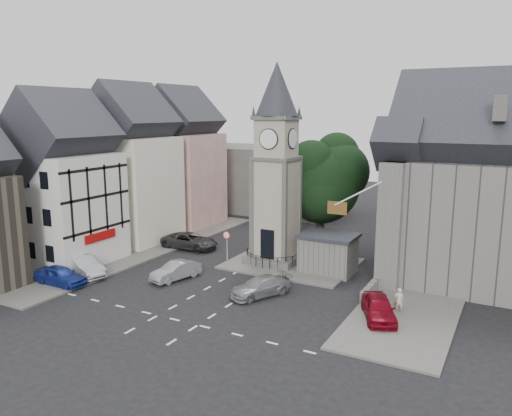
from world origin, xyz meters
The scene contains 23 objects.
ground centered at (0.00, 0.00, 0.00)m, with size 120.00×120.00×0.00m, color black.
pavement_west centered at (-12.50, 6.00, 0.07)m, with size 6.00×30.00×0.14m, color #595651.
pavement_east centered at (12.00, 8.00, 0.07)m, with size 6.00×26.00×0.14m, color #595651.
central_island centered at (1.50, 8.00, 0.08)m, with size 10.00×8.00×0.16m, color #595651.
road_markings centered at (0.00, -5.50, 0.01)m, with size 20.00×8.00×0.01m, color silver.
clock_tower centered at (0.00, 7.99, 8.12)m, with size 4.86×4.86×16.25m.
stone_shelter centered at (4.80, 7.50, 1.55)m, with size 4.30×3.30×3.08m.
town_tree centered at (2.00, 13.00, 6.97)m, with size 7.20×7.20×10.80m.
warning_sign_post centered at (-3.20, 5.43, 2.03)m, with size 0.70×0.19×2.85m.
terrace_pink centered at (-15.50, 16.00, 6.58)m, with size 8.10×7.60×12.80m.
terrace_cream centered at (-15.50, 8.00, 6.58)m, with size 8.10×7.60×12.80m.
terrace_tudor centered at (-15.50, 0.00, 6.19)m, with size 8.10×7.60×12.00m.
backdrop_west centered at (-12.00, 28.00, 4.00)m, with size 20.00×10.00×8.00m, color #4C4944.
east_building centered at (15.59, 11.00, 6.26)m, with size 14.40×11.40×12.60m.
east_boundary_wall centered at (9.20, 10.00, 0.45)m, with size 0.40×16.00×0.90m, color #64635C.
flagpole centered at (8.00, 4.00, 7.00)m, with size 3.68×0.10×2.74m.
car_west_blue centered at (-11.26, -4.50, 0.72)m, with size 1.69×4.20×1.43m, color navy.
car_west_silver centered at (-11.43, -2.21, 0.77)m, with size 1.62×4.65×1.53m, color #A6A8AE.
car_west_grey centered at (-8.77, 8.00, 0.73)m, with size 2.41×5.23×1.45m, color #2D2D30.
car_island_silver centered at (-4.65, 0.50, 0.66)m, with size 1.40×4.01×1.32m, color #9EA1A6.
car_island_east centered at (2.50, 0.50, 0.65)m, with size 1.82×4.47×1.30m, color gray.
car_east_red centered at (10.65, 0.39, 0.73)m, with size 1.73×4.31×1.47m, color maroon.
pedestrian centered at (11.50, 2.00, 0.81)m, with size 0.59×0.39×1.62m, color beige.
Camera 1 is at (17.57, -28.13, 12.40)m, focal length 35.00 mm.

